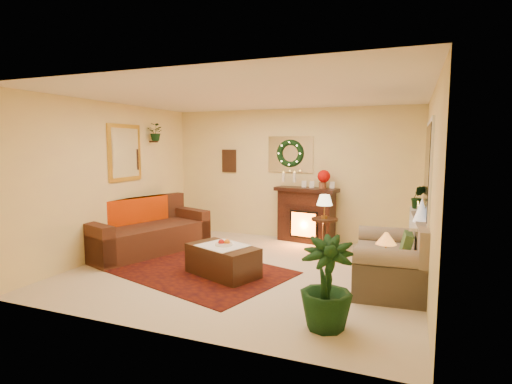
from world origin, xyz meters
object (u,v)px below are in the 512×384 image
(loveseat, at_px, (391,255))
(coffee_table, at_px, (223,261))
(fireplace, at_px, (306,214))
(side_table_round, at_px, (324,234))
(end_table_square, at_px, (386,274))
(sofa, at_px, (147,228))

(loveseat, height_order, coffee_table, loveseat)
(fireplace, bearing_deg, coffee_table, -94.25)
(loveseat, distance_m, side_table_round, 1.80)
(coffee_table, bearing_deg, fireplace, 98.27)
(side_table_round, relative_size, end_table_square, 1.27)
(loveseat, relative_size, end_table_square, 3.30)
(end_table_square, bearing_deg, fireplace, 124.54)
(sofa, xyz_separation_m, loveseat, (4.10, -0.22, -0.01))
(sofa, bearing_deg, loveseat, 16.34)
(sofa, distance_m, coffee_table, 1.95)
(fireplace, xyz_separation_m, loveseat, (1.67, -1.99, -0.13))
(coffee_table, bearing_deg, sofa, -178.02)
(sofa, xyz_separation_m, end_table_square, (4.07, -0.61, -0.16))
(coffee_table, bearing_deg, end_table_square, 23.84)
(fireplace, distance_m, side_table_round, 0.83)
(fireplace, height_order, coffee_table, fireplace)
(fireplace, relative_size, end_table_square, 2.28)
(sofa, height_order, end_table_square, sofa)
(loveseat, relative_size, coffee_table, 1.50)
(fireplace, height_order, end_table_square, fireplace)
(loveseat, distance_m, end_table_square, 0.43)
(sofa, relative_size, fireplace, 2.00)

